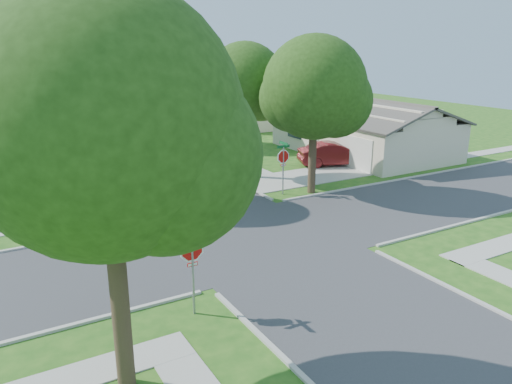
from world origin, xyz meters
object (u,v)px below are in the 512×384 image
at_px(car_curb_west, 66,119).
at_px(tree_w_mid, 47,67).
at_px(tree_sw_corner, 108,135).
at_px(tree_w_far, 27,72).
at_px(tree_w_near, 84,84).
at_px(tree_e_near, 246,86).
at_px(stop_sign_ne, 283,159).
at_px(tree_e_mid, 173,68).
at_px(stop_sign_sw, 192,254).
at_px(house_ne_far, 248,108).
at_px(tree_e_far, 127,65).
at_px(tree_ne_corner, 315,92).
at_px(house_ne_near, 362,133).
at_px(car_curb_east, 155,137).
at_px(car_driveway, 334,154).

bearing_deg(car_curb_west, tree_w_mid, 78.48).
bearing_deg(tree_sw_corner, tree_w_far, 86.11).
bearing_deg(tree_sw_corner, car_curb_west, 81.90).
relative_size(tree_w_near, tree_w_far, 1.12).
bearing_deg(tree_e_near, tree_w_far, 110.61).
xyz_separation_m(stop_sign_ne, tree_e_mid, (0.06, 16.31, 4.22)).
xyz_separation_m(stop_sign_sw, house_ne_far, (20.69, 33.70, -0.51)).
xyz_separation_m(tree_e_mid, tree_w_far, (-9.41, 13.00, -0.75)).
relative_size(tree_e_near, tree_e_far, 0.95).
height_order(tree_ne_corner, house_ne_near, tree_ne_corner).
distance_m(tree_e_near, tree_e_mid, 12.02).
bearing_deg(stop_sign_sw, tree_w_far, 89.93).
height_order(stop_sign_sw, tree_e_mid, tree_e_mid).
relative_size(tree_e_mid, car_curb_west, 2.32).
relative_size(tree_e_near, tree_e_mid, 0.90).
relative_size(tree_e_mid, tree_ne_corner, 1.06).
bearing_deg(tree_e_far, car_curb_east, -97.25).
distance_m(tree_e_near, house_ne_far, 23.30).
bearing_deg(tree_sw_corner, house_ne_near, 37.52).
xyz_separation_m(stop_sign_ne, tree_w_far, (-9.35, 29.31, 3.48)).
relative_size(tree_e_near, car_curb_west, 2.09).
distance_m(house_ne_far, car_driveway, 20.80).
xyz_separation_m(tree_sw_corner, house_ne_far, (23.43, 35.99, -4.75)).
distance_m(tree_w_near, house_ne_far, 29.10).
relative_size(tree_e_far, tree_w_near, 0.97).
distance_m(tree_e_near, house_ne_near, 12.14).
relative_size(tree_e_near, house_ne_far, 0.61).
relative_size(tree_w_mid, house_ne_far, 0.70).
relative_size(tree_w_far, car_driveway, 1.64).
height_order(tree_e_far, tree_sw_corner, tree_sw_corner).
xyz_separation_m(tree_sw_corner, car_curb_west, (6.24, 43.80, -5.69)).
height_order(tree_w_far, tree_ne_corner, tree_ne_corner).
xyz_separation_m(tree_sw_corner, car_driveway, (18.94, 15.69, -5.46)).
relative_size(stop_sign_sw, tree_w_near, 0.33).
bearing_deg(stop_sign_sw, tree_e_mid, 69.80).
xyz_separation_m(tree_w_near, tree_w_far, (-0.01, 25.00, -0.61)).
relative_size(stop_sign_sw, tree_e_mid, 0.32).
distance_m(stop_sign_sw, car_driveway, 21.06).
height_order(stop_sign_sw, tree_e_far, tree_e_far).
height_order(tree_sw_corner, house_ne_far, tree_sw_corner).
distance_m(stop_sign_ne, tree_w_near, 11.07).
bearing_deg(tree_w_far, tree_ne_corner, -69.72).
height_order(tree_e_mid, car_curb_east, tree_e_mid).
bearing_deg(tree_e_far, tree_w_far, -180.00).
distance_m(car_curb_east, car_curb_west, 15.64).
distance_m(tree_e_near, tree_ne_corner, 5.06).
bearing_deg(tree_e_far, tree_e_near, -90.00).
xyz_separation_m(tree_e_near, house_ne_near, (11.24, 1.99, -4.13)).
height_order(tree_e_near, car_curb_east, tree_e_near).
height_order(tree_e_far, tree_ne_corner, tree_e_far).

